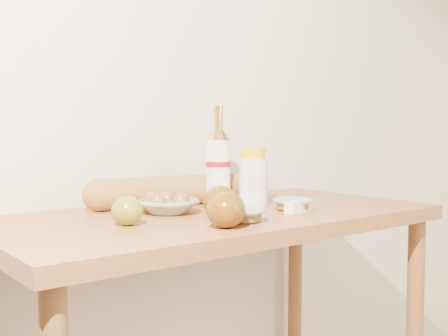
{
  "coord_description": "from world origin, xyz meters",
  "views": [
    {
      "loc": [
        -0.9,
        -0.01,
        1.12
      ],
      "look_at": [
        0.0,
        1.15,
        1.02
      ],
      "focal_mm": 45.0,
      "sensor_mm": 36.0,
      "label": 1
    }
  ],
  "objects_px": {
    "table": "(217,257)",
    "cream_bottle": "(253,179)",
    "egg_bowl": "(168,204)",
    "baguette": "(172,191)",
    "bourbon_bottle": "(218,165)"
  },
  "relations": [
    {
      "from": "table",
      "to": "cream_bottle",
      "type": "height_order",
      "value": "cream_bottle"
    },
    {
      "from": "egg_bowl",
      "to": "baguette",
      "type": "bearing_deg",
      "value": 53.91
    },
    {
      "from": "table",
      "to": "cream_bottle",
      "type": "xyz_separation_m",
      "value": [
        0.17,
        0.04,
        0.2
      ]
    },
    {
      "from": "bourbon_bottle",
      "to": "cream_bottle",
      "type": "distance_m",
      "value": 0.11
    },
    {
      "from": "baguette",
      "to": "egg_bowl",
      "type": "bearing_deg",
      "value": -118.84
    },
    {
      "from": "cream_bottle",
      "to": "baguette",
      "type": "relative_size",
      "value": 0.31
    },
    {
      "from": "bourbon_bottle",
      "to": "egg_bowl",
      "type": "bearing_deg",
      "value": -147.63
    },
    {
      "from": "cream_bottle",
      "to": "egg_bowl",
      "type": "bearing_deg",
      "value": -158.34
    },
    {
      "from": "table",
      "to": "bourbon_bottle",
      "type": "height_order",
      "value": "bourbon_bottle"
    },
    {
      "from": "baguette",
      "to": "table",
      "type": "bearing_deg",
      "value": -72.89
    },
    {
      "from": "bourbon_bottle",
      "to": "baguette",
      "type": "xyz_separation_m",
      "value": [
        -0.12,
        0.07,
        -0.07
      ]
    },
    {
      "from": "table",
      "to": "cream_bottle",
      "type": "relative_size",
      "value": 7.22
    },
    {
      "from": "bourbon_bottle",
      "to": "cream_bottle",
      "type": "relative_size",
      "value": 1.75
    },
    {
      "from": "bourbon_bottle",
      "to": "cream_bottle",
      "type": "bearing_deg",
      "value": -20.33
    },
    {
      "from": "cream_bottle",
      "to": "table",
      "type": "bearing_deg",
      "value": -140.4
    }
  ]
}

